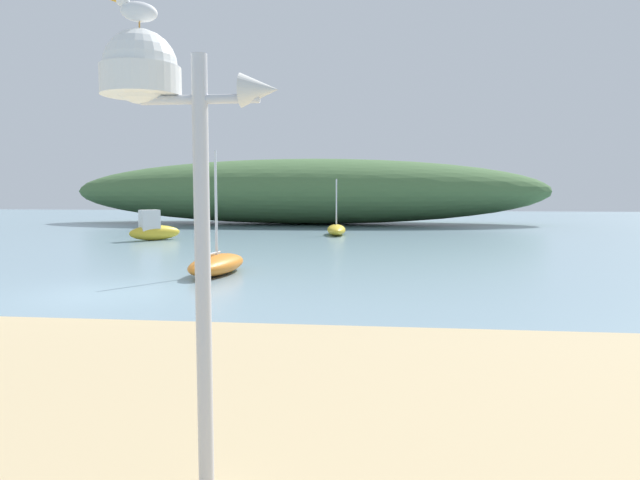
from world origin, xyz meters
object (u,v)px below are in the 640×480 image
Objects in this scene: motorboat_inner_mooring at (153,229)px; sailboat_by_sandbar at (217,264)px; sailboat_west_reach at (336,230)px; seagull_on_radar at (136,9)px; mast_structure at (158,106)px.

sailboat_by_sandbar is at bearing -59.14° from motorboat_inner_mooring.
motorboat_inner_mooring is 0.71× the size of sailboat_west_reach.
motorboat_inner_mooring is (-10.00, 23.93, -3.31)m from seagull_on_radar.
mast_structure is 0.72m from seagull_on_radar.
seagull_on_radar is 13.49m from sailboat_by_sandbar.
sailboat_west_reach is (-1.07, 28.52, -2.86)m from mast_structure.
motorboat_inner_mooring is at bearing 112.98° from mast_structure.
mast_structure is at bearing -67.02° from motorboat_inner_mooring.
sailboat_west_reach is (2.31, 15.92, -0.00)m from sailboat_by_sandbar.
seagull_on_radar reaches higher than motorboat_inner_mooring.
motorboat_inner_mooring is (-6.76, 11.32, 0.25)m from sailboat_by_sandbar.
seagull_on_radar is at bearing -67.32° from motorboat_inner_mooring.
mast_structure is 28.68m from sailboat_west_reach.
motorboat_inner_mooring is at bearing 112.68° from seagull_on_radar.
sailboat_by_sandbar is at bearing 104.39° from seagull_on_radar.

